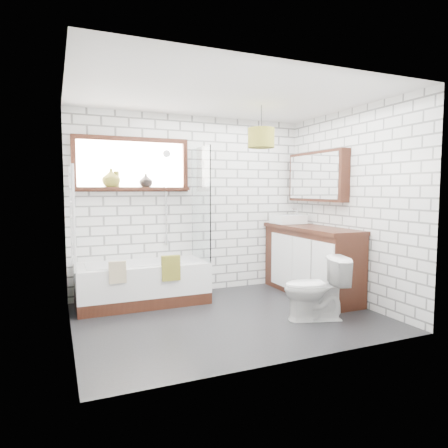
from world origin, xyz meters
name	(u,v)px	position (x,y,z in m)	size (l,w,h in m)	color
floor	(229,317)	(0.00, 0.00, -0.01)	(3.40, 2.60, 0.01)	black
ceiling	(230,95)	(0.00, 0.00, 2.50)	(3.40, 2.60, 0.01)	white
wall_back	(193,205)	(0.00, 1.30, 1.25)	(3.40, 0.01, 2.50)	white
wall_front	(293,216)	(0.00, -1.30, 1.25)	(3.40, 0.01, 2.50)	white
wall_left	(67,212)	(-1.70, 0.00, 1.25)	(0.01, 2.60, 2.50)	white
wall_right	(350,206)	(1.70, 0.00, 1.25)	(0.01, 2.60, 2.50)	white
window	(132,164)	(-0.85, 1.26, 1.80)	(1.52, 0.16, 0.68)	black
towel_radiator	(73,217)	(-1.66, 0.00, 1.20)	(0.06, 0.52, 1.00)	white
mirror_cabinet	(317,177)	(1.62, 0.60, 1.65)	(0.16, 1.20, 0.70)	black
shower_riser	(166,198)	(-0.40, 1.26, 1.35)	(0.02, 0.02, 1.30)	silver
bathtub	(143,283)	(-0.80, 0.94, 0.26)	(1.63, 0.72, 0.53)	white
shower_screen	(201,204)	(-0.01, 0.94, 1.28)	(0.02, 0.72, 1.50)	white
towel_green	(171,268)	(-0.53, 0.58, 0.51)	(0.23, 0.06, 0.31)	olive
towel_beige	(118,272)	(-1.17, 0.58, 0.51)	(0.20, 0.05, 0.26)	tan
vanity	(311,261)	(1.43, 0.45, 0.48)	(0.54, 1.69, 0.97)	black
basin	(288,219)	(1.37, 0.95, 1.03)	(0.43, 0.38, 0.13)	white
tap	(297,214)	(1.53, 0.95, 1.10)	(0.03, 0.03, 0.17)	silver
toilet	(315,288)	(0.86, -0.46, 0.36)	(0.70, 0.40, 0.72)	white
vase_olive	(111,179)	(-1.13, 1.23, 1.60)	(0.23, 0.23, 0.24)	olive
vase_dark	(146,182)	(-0.68, 1.23, 1.57)	(0.17, 0.17, 0.18)	black
bottle	(117,181)	(-1.06, 1.23, 1.58)	(0.06, 0.06, 0.20)	olive
pendant	(261,138)	(0.55, 0.29, 2.10)	(0.33, 0.33, 0.24)	olive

